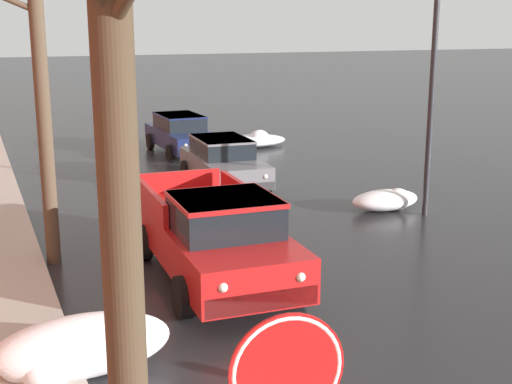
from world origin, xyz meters
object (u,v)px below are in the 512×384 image
bare_tree_second_along_sidewalk (36,67)px  pickup_truck_red_approaching_near_lane (215,236)px  street_lamp_post (433,68)px  sedan_grey_parked_kerbside_close (223,161)px  bare_tree_at_the_corner (116,185)px  sedan_darkblue_parked_kerbside_mid (181,133)px

bare_tree_second_along_sidewalk → pickup_truck_red_approaching_near_lane: (2.73, -2.21, -3.00)m
bare_tree_second_along_sidewalk → street_lamp_post: size_ratio=1.13×
pickup_truck_red_approaching_near_lane → sedan_grey_parked_kerbside_close: pickup_truck_red_approaching_near_lane is taller
bare_tree_at_the_corner → sedan_grey_parked_kerbside_close: 13.47m
sedan_darkblue_parked_kerbside_mid → bare_tree_second_along_sidewalk: bearing=-119.0°
street_lamp_post → sedan_darkblue_parked_kerbside_mid: bearing=107.1°
bare_tree_second_along_sidewalk → sedan_grey_parked_kerbside_close: 8.07m
sedan_darkblue_parked_kerbside_mid → street_lamp_post: size_ratio=0.67×
bare_tree_at_the_corner → sedan_grey_parked_kerbside_close: bearing=65.7°
bare_tree_second_along_sidewalk → street_lamp_post: 9.08m
bare_tree_at_the_corner → sedan_darkblue_parked_kerbside_mid: (5.82, 17.64, -2.38)m
bare_tree_at_the_corner → pickup_truck_red_approaching_near_lane: bearing=61.1°
sedan_grey_parked_kerbside_close → sedan_darkblue_parked_kerbside_mid: 5.57m
sedan_grey_parked_kerbside_close → street_lamp_post: size_ratio=0.65×
pickup_truck_red_approaching_near_lane → street_lamp_post: street_lamp_post is taller
sedan_grey_parked_kerbside_close → bare_tree_second_along_sidewalk: bearing=-137.6°
sedan_darkblue_parked_kerbside_mid → street_lamp_post: bearing=-72.9°
bare_tree_second_along_sidewalk → street_lamp_post: bare_tree_second_along_sidewalk is taller
bare_tree_second_along_sidewalk → pickup_truck_red_approaching_near_lane: bearing=-39.0°
pickup_truck_red_approaching_near_lane → sedan_grey_parked_kerbside_close: 7.73m
bare_tree_at_the_corner → bare_tree_second_along_sidewalk: size_ratio=0.79×
bare_tree_at_the_corner → street_lamp_post: bearing=38.5°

